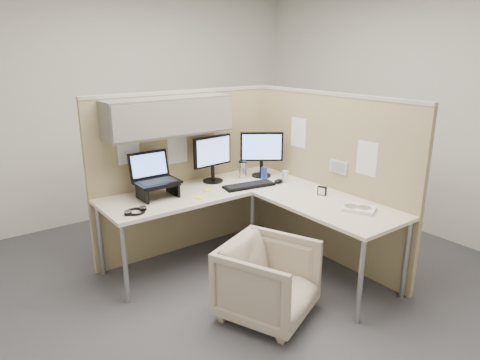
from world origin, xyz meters
TOP-DOWN VIEW (x-y plane):
  - ground at (0.00, 0.00)m, footprint 4.50×4.50m
  - partition_back at (-0.22, 0.83)m, footprint 2.00×0.36m
  - partition_right at (0.90, -0.07)m, footprint 0.07×2.03m
  - desk at (0.12, 0.13)m, footprint 2.00×1.98m
  - office_chair at (-0.24, -0.57)m, footprint 0.83×0.81m
  - monitor_left at (0.08, 0.69)m, footprint 0.44×0.20m
  - monitor_right at (0.60, 0.55)m, footprint 0.38×0.28m
  - laptop_station at (-0.58, 0.61)m, footprint 0.38×0.32m
  - keyboard at (0.27, 0.33)m, footprint 0.52×0.25m
  - mouse at (0.58, 0.25)m, footprint 0.13×0.10m
  - travel_mug at (0.41, 0.62)m, footprint 0.08×0.08m
  - soda_can_green at (0.65, 0.23)m, footprint 0.07×0.07m
  - soda_can_silver at (0.57, 0.46)m, footprint 0.07×0.07m
  - sticky_note_a at (-0.28, 0.33)m, footprint 0.09×0.09m
  - sticky_note_d at (-0.11, 0.47)m, footprint 0.09×0.09m
  - headphones at (-0.89, 0.34)m, footprint 0.20×0.18m
  - paper_stack at (0.61, -0.71)m, footprint 0.29×0.31m
  - desk_clock at (0.65, -0.26)m, footprint 0.06×0.09m

SIDE VIEW (x-z plane):
  - ground at x=0.00m, z-range 0.00..0.00m
  - office_chair at x=-0.24m, z-range 0.00..0.66m
  - desk at x=0.12m, z-range 0.32..1.05m
  - sticky_note_a at x=-0.28m, z-range 0.73..0.74m
  - sticky_note_d at x=-0.11m, z-range 0.73..0.74m
  - keyboard at x=0.27m, z-range 0.73..0.75m
  - headphones at x=-0.89m, z-range 0.73..0.76m
  - paper_stack at x=0.61m, z-range 0.73..0.76m
  - mouse at x=0.58m, z-range 0.73..0.77m
  - desk_clock at x=0.65m, z-range 0.73..0.81m
  - soda_can_green at x=0.65m, z-range 0.73..0.85m
  - soda_can_silver at x=0.57m, z-range 0.73..0.85m
  - partition_right at x=0.90m, z-range 0.00..1.63m
  - travel_mug at x=0.41m, z-range 0.73..0.91m
  - laptop_station at x=-0.58m, z-range 0.68..1.08m
  - monitor_left at x=0.08m, z-range 0.77..1.24m
  - monitor_right at x=0.60m, z-range 0.77..1.24m
  - partition_back at x=-0.22m, z-range 0.28..1.91m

